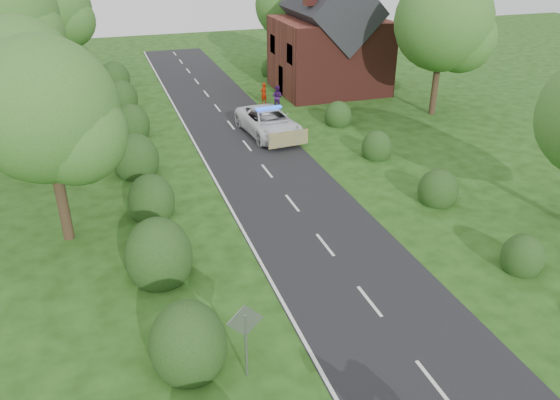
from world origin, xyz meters
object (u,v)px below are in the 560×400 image
object	(u,v)px
road_sign	(245,331)
pedestrian_red	(264,93)
pedestrian_purple	(277,97)
police_van	(269,122)

from	to	relation	value
road_sign	pedestrian_red	xyz separation A→B (m)	(8.53, 26.07, -0.88)
pedestrian_red	pedestrian_purple	size ratio (longest dim) A/B	0.95
police_van	pedestrian_red	world-z (taller)	police_van
road_sign	police_van	world-z (taller)	road_sign
police_van	pedestrian_purple	size ratio (longest dim) A/B	3.81
road_sign	pedestrian_purple	world-z (taller)	road_sign
police_van	pedestrian_red	distance (m)	6.83
road_sign	pedestrian_purple	distance (m)	26.35
road_sign	pedestrian_red	bearing A→B (deg)	71.89
police_van	pedestrian_red	size ratio (longest dim) A/B	4.02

